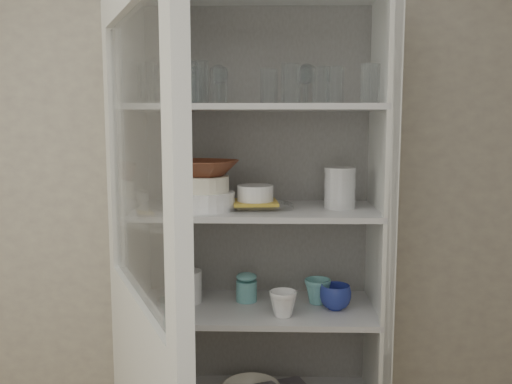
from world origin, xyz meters
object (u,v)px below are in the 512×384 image
at_px(pantry_cabinet, 256,281).
at_px(goblet_2, 304,84).
at_px(cream_bowl, 203,184).
at_px(plate_stack_back, 199,195).
at_px(goblet_1, 219,83).
at_px(glass_platter, 255,206).
at_px(mug_blue, 335,297).
at_px(mug_white, 283,304).
at_px(white_canister, 188,286).
at_px(yellow_trivet, 255,202).
at_px(cupboard_door, 144,374).
at_px(grey_bowl_stack, 340,188).
at_px(terracotta_bowl, 203,168).
at_px(mug_teal, 318,291).
at_px(measuring_cups, 169,304).
at_px(teal_jar, 247,289).
at_px(goblet_0, 165,82).
at_px(goblet_3, 307,83).
at_px(plate_stack_front, 204,201).
at_px(white_ramekin, 255,193).

bearing_deg(pantry_cabinet, goblet_2, 10.38).
bearing_deg(cream_bowl, plate_stack_back, 102.69).
relative_size(goblet_1, plate_stack_back, 0.90).
bearing_deg(plate_stack_back, glass_platter, -33.92).
height_order(goblet_1, goblet_2, same).
xyz_separation_m(mug_blue, mug_white, (-0.21, -0.09, 0.00)).
bearing_deg(white_canister, mug_white, -22.00).
distance_m(goblet_2, yellow_trivet, 0.52).
xyz_separation_m(cupboard_door, grey_bowl_stack, (0.64, 0.62, 0.47)).
height_order(goblet_1, terracotta_bowl, goblet_1).
bearing_deg(mug_teal, terracotta_bowl, -145.43).
bearing_deg(mug_blue, grey_bowl_stack, 79.43).
height_order(terracotta_bowl, measuring_cups, terracotta_bowl).
bearing_deg(pantry_cabinet, grey_bowl_stack, -12.75).
bearing_deg(teal_jar, goblet_0, 175.22).
bearing_deg(goblet_3, pantry_cabinet, -166.31).
bearing_deg(plate_stack_front, yellow_trivet, 11.89).
bearing_deg(yellow_trivet, goblet_0, 165.13).
xyz_separation_m(mug_teal, teal_jar, (-0.29, 0.02, 0.00)).
relative_size(terracotta_bowl, mug_blue, 2.00).
xyz_separation_m(cupboard_door, measuring_cups, (-0.03, 0.57, 0.01)).
relative_size(plate_stack_front, terracotta_bowl, 0.97).
relative_size(mug_teal, white_canister, 0.82).
xyz_separation_m(yellow_trivet, mug_white, (0.11, -0.10, -0.37)).
distance_m(goblet_0, measuring_cups, 0.88).
distance_m(goblet_1, mug_white, 0.90).
height_order(goblet_0, white_ramekin, goblet_0).
bearing_deg(white_canister, terracotta_bowl, -49.67).
relative_size(mug_white, teal_jar, 1.03).
bearing_deg(goblet_1, terracotta_bowl, -109.64).
distance_m(plate_stack_front, white_ramekin, 0.20).
relative_size(goblet_3, white_canister, 1.38).
xyz_separation_m(goblet_1, mug_white, (0.26, -0.20, -0.84)).
xyz_separation_m(goblet_1, teal_jar, (0.11, -0.03, -0.84)).
height_order(goblet_1, yellow_trivet, goblet_1).
bearing_deg(measuring_cups, plate_stack_front, -1.53).
bearing_deg(goblet_2, goblet_3, 51.01).
relative_size(cupboard_door, glass_platter, 6.64).
relative_size(cupboard_door, measuring_cups, 20.24).
xyz_separation_m(pantry_cabinet, glass_platter, (-0.00, -0.08, 0.33)).
distance_m(terracotta_bowl, grey_bowl_stack, 0.54).
height_order(goblet_0, terracotta_bowl, goblet_0).
bearing_deg(mug_blue, yellow_trivet, -167.74).
relative_size(mug_teal, mug_white, 1.02).
height_order(goblet_3, mug_blue, goblet_3).
relative_size(goblet_1, mug_blue, 1.41).
bearing_deg(goblet_0, white_ramekin, -14.87).
xyz_separation_m(white_ramekin, mug_teal, (0.25, 0.05, -0.41)).
bearing_deg(plate_stack_front, goblet_3, 23.47).
distance_m(goblet_3, terracotta_bowl, 0.55).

